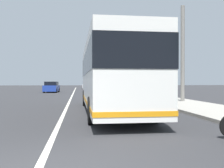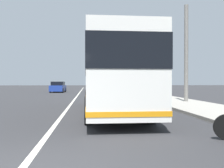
{
  "view_description": "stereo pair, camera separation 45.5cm",
  "coord_description": "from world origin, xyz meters",
  "px_view_note": "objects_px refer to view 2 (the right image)",
  "views": [
    {
      "loc": [
        -4.35,
        -0.7,
        1.53
      ],
      "look_at": [
        8.63,
        -2.34,
        1.42
      ],
      "focal_mm": 42.51,
      "sensor_mm": 36.0,
      "label": 1
    },
    {
      "loc": [
        -4.4,
        -1.16,
        1.53
      ],
      "look_at": [
        8.63,
        -2.34,
        1.42
      ],
      "focal_mm": 42.51,
      "sensor_mm": 36.0,
      "label": 2
    }
  ],
  "objects_px": {
    "car_far_distant": "(99,87)",
    "car_ahead_same_lane": "(94,85)",
    "coach_bus": "(111,73)",
    "car_oncoming": "(58,87)",
    "utility_pole": "(186,54)"
  },
  "relations": [
    {
      "from": "coach_bus",
      "to": "car_ahead_same_lane",
      "type": "relative_size",
      "value": 2.84
    },
    {
      "from": "car_oncoming",
      "to": "coach_bus",
      "type": "bearing_deg",
      "value": 14.19
    },
    {
      "from": "car_far_distant",
      "to": "car_oncoming",
      "type": "relative_size",
      "value": 0.98
    },
    {
      "from": "car_far_distant",
      "to": "car_ahead_same_lane",
      "type": "bearing_deg",
      "value": -2.18
    },
    {
      "from": "coach_bus",
      "to": "car_far_distant",
      "type": "xyz_separation_m",
      "value": [
        26.0,
        -0.56,
        -1.27
      ]
    },
    {
      "from": "car_ahead_same_lane",
      "to": "utility_pole",
      "type": "bearing_deg",
      "value": -168.52
    },
    {
      "from": "car_oncoming",
      "to": "car_ahead_same_lane",
      "type": "bearing_deg",
      "value": 164.08
    },
    {
      "from": "coach_bus",
      "to": "utility_pole",
      "type": "height_order",
      "value": "utility_pole"
    },
    {
      "from": "car_oncoming",
      "to": "car_ahead_same_lane",
      "type": "height_order",
      "value": "car_ahead_same_lane"
    },
    {
      "from": "coach_bus",
      "to": "car_far_distant",
      "type": "distance_m",
      "value": 26.04
    },
    {
      "from": "utility_pole",
      "to": "car_oncoming",
      "type": "bearing_deg",
      "value": 28.52
    },
    {
      "from": "coach_bus",
      "to": "car_ahead_same_lane",
      "type": "distance_m",
      "value": 42.76
    },
    {
      "from": "car_ahead_same_lane",
      "to": "utility_pole",
      "type": "xyz_separation_m",
      "value": [
        -37.75,
        -5.69,
        2.74
      ]
    },
    {
      "from": "car_far_distant",
      "to": "car_oncoming",
      "type": "distance_m",
      "value": 6.02
    },
    {
      "from": "car_ahead_same_lane",
      "to": "car_far_distant",
      "type": "bearing_deg",
      "value": -175.61
    }
  ]
}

